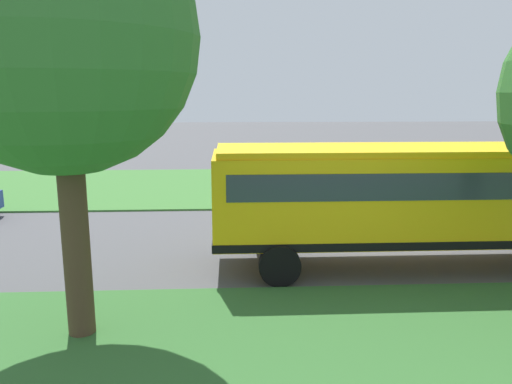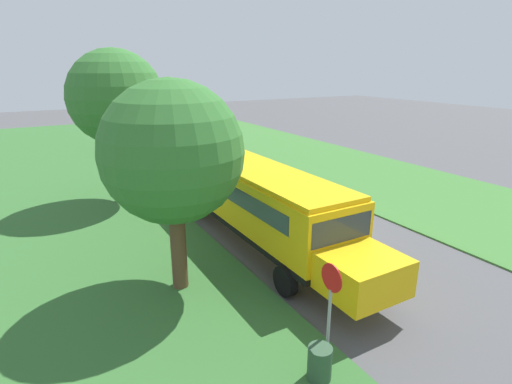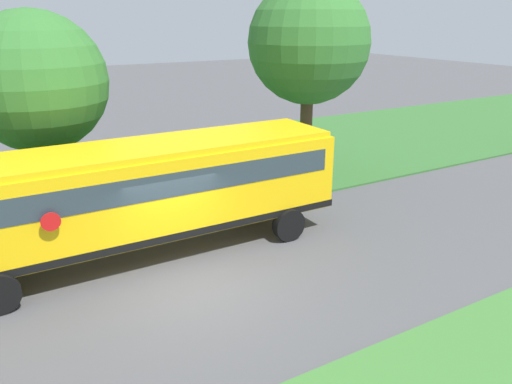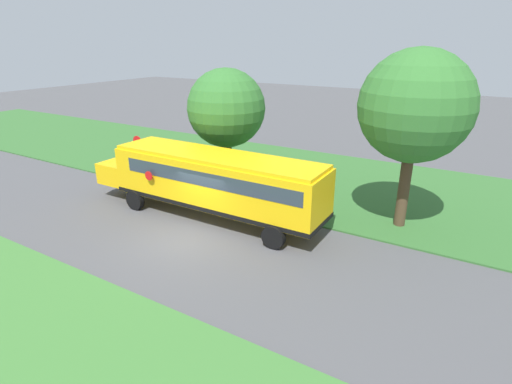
% 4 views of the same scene
% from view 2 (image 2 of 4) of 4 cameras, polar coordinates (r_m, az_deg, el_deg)
% --- Properties ---
extents(ground_plane, '(120.00, 120.00, 0.00)m').
position_cam_2_polar(ground_plane, '(18.12, 6.45, -5.02)').
color(ground_plane, '#4C4C4F').
extents(grass_verge, '(12.00, 80.00, 0.08)m').
position_cam_2_polar(grass_verge, '(15.08, -26.74, -11.70)').
color(grass_verge, '#33662D').
rests_on(grass_verge, ground).
extents(grass_far_side, '(10.00, 80.00, 0.07)m').
position_cam_2_polar(grass_far_side, '(24.28, 23.90, -0.45)').
color(grass_far_side, '#3D7533').
rests_on(grass_far_side, ground).
extents(school_bus, '(2.84, 12.42, 3.16)m').
position_cam_2_polar(school_bus, '(15.91, 0.22, -0.77)').
color(school_bus, yellow).
rests_on(school_bus, ground).
extents(car_blue_nearest, '(2.02, 4.40, 1.56)m').
position_cam_2_polar(car_blue_nearest, '(32.06, -5.73, 6.66)').
color(car_blue_nearest, '#283D93').
rests_on(car_blue_nearest, ground).
extents(car_tan_middle, '(2.02, 4.40, 1.56)m').
position_cam_2_polar(car_tan_middle, '(36.24, -18.06, 7.16)').
color(car_tan_middle, tan).
rests_on(car_tan_middle, ground).
extents(car_red_furthest, '(2.02, 4.40, 1.56)m').
position_cam_2_polar(car_red_furthest, '(45.13, -13.24, 9.48)').
color(car_red_furthest, '#B21E1E').
rests_on(car_red_furthest, ground).
extents(oak_tree_beside_bus, '(4.27, 4.27, 6.65)m').
position_cam_2_polar(oak_tree_beside_bus, '(11.94, -12.32, 5.10)').
color(oak_tree_beside_bus, brown).
rests_on(oak_tree_beside_bus, ground).
extents(oak_tree_roadside_mid, '(4.69, 4.69, 7.79)m').
position_cam_2_polar(oak_tree_roadside_mid, '(21.54, -19.27, 12.64)').
color(oak_tree_roadside_mid, '#4C3826').
rests_on(oak_tree_roadside_mid, ground).
extents(stop_sign, '(0.08, 0.68, 2.74)m').
position_cam_2_polar(stop_sign, '(9.66, 10.51, -15.40)').
color(stop_sign, gray).
rests_on(stop_sign, ground).
extents(trash_bin, '(0.56, 0.56, 0.90)m').
position_cam_2_polar(trash_bin, '(10.01, 9.06, -23.14)').
color(trash_bin, '#2D4C33').
rests_on(trash_bin, ground).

